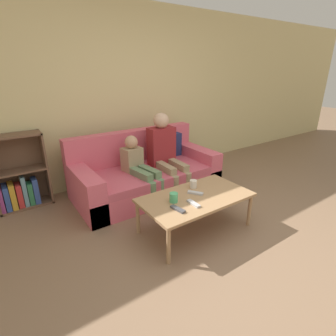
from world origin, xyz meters
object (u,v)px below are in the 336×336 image
Objects in this scene: person_child at (139,165)px; tv_remote_1 at (194,203)px; couch at (146,174)px; bookshelf at (19,180)px; person_adult at (164,148)px; coffee_table at (196,199)px; tv_remote_2 at (178,209)px; cup_near at (174,198)px; cup_far at (193,184)px; tv_remote_0 at (195,193)px.

person_child is 1.13m from tv_remote_1.
couch is 2.09× the size of bookshelf.
person_adult reaches higher than bookshelf.
tv_remote_2 reaches higher than coffee_table.
cup_near is at bearing -53.32° from bookshelf.
person_child is (-0.15, 1.00, 0.11)m from coffee_table.
couch is 21.98× the size of cup_far.
person_adult reaches higher than tv_remote_0.
tv_remote_1 and tv_remote_2 have the same top height.
coffee_table is 0.07m from tv_remote_0.
cup_near is at bearing 173.19° from coffee_table.
coffee_table is 1.13m from person_adult.
person_adult is at bearing -19.77° from couch.
tv_remote_0 is 0.98× the size of tv_remote_1.
person_adult is at bearing 40.33° from tv_remote_0.
tv_remote_0 and tv_remote_1 have the same top height.
coffee_table is at bearing -159.51° from tv_remote_0.
person_child is at bearing 98.45° from coffee_table.
person_adult reaches higher than tv_remote_1.
couch is 1.78× the size of person_adult.
tv_remote_0 is (-0.00, -1.10, 0.16)m from couch.
cup_far is (0.11, 0.18, 0.08)m from coffee_table.
bookshelf is 5.47× the size of tv_remote_2.
tv_remote_1 is at bearing -108.88° from person_adult.
bookshelf is 5.63× the size of tv_remote_1.
person_child is at bearing 71.56° from tv_remote_2.
tv_remote_0 is at bearing -46.95° from bookshelf.
tv_remote_1 is (-0.14, -0.13, 0.05)m from coffee_table.
tv_remote_2 is (1.17, -1.82, 0.06)m from bookshelf.
tv_remote_1 is (-0.25, -0.31, -0.03)m from cup_far.
couch reaches higher than tv_remote_0.
cup_near is 0.30m from tv_remote_0.
person_adult is at bearing 70.15° from tv_remote_1.
bookshelf reaches higher than tv_remote_0.
person_adult is (1.81, -0.64, 0.27)m from bookshelf.
cup_far is (-0.19, -0.87, -0.18)m from person_adult.
person_adult is at bearing 60.79° from cup_near.
couch is at bearing 82.76° from tv_remote_1.
person_child is 5.09× the size of tv_remote_1.
bookshelf reaches higher than tv_remote_2.
bookshelf reaches higher than tv_remote_1.
person_child reaches higher than tv_remote_2.
cup_near is 0.41m from cup_far.
person_adult is at bearing 77.96° from cup_far.
couch is at bearing 55.04° from tv_remote_0.
tv_remote_2 is (-0.19, -1.12, -0.07)m from person_child.
coffee_table is 7.16× the size of tv_remote_0.
cup_far is at bearing 21.24° from cup_near.
bookshelf is 2.25m from tv_remote_0.
couch is 1.64m from bookshelf.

